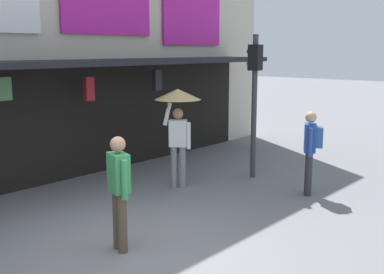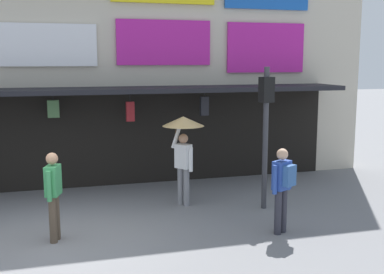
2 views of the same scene
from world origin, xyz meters
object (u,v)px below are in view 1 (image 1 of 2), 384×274
pedestrian_in_purple (119,187)px  pedestrian_in_black (311,147)px  traffic_light_far (254,83)px  pedestrian_with_umbrella (178,110)px

pedestrian_in_purple → pedestrian_in_black: size_ratio=1.00×
traffic_light_far → pedestrian_in_purple: bearing=-169.9°
pedestrian_in_black → traffic_light_far: bearing=77.9°
traffic_light_far → pedestrian_with_umbrella: 1.92m
traffic_light_far → pedestrian_in_black: bearing=-102.1°
traffic_light_far → pedestrian_in_black: size_ratio=1.90×
pedestrian_with_umbrella → pedestrian_in_black: (1.36, -2.33, -0.66)m
traffic_light_far → pedestrian_in_purple: size_ratio=1.90×
traffic_light_far → pedestrian_with_umbrella: bearing=156.9°
traffic_light_far → pedestrian_in_black: 2.00m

